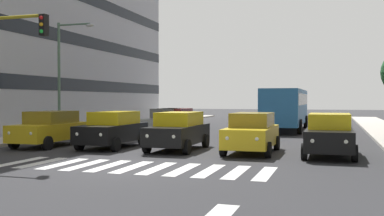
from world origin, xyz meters
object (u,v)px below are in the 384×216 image
at_px(car_4, 50,128).
at_px(car_row2_1, 168,122).
at_px(car_0, 329,134).
at_px(bus_behind_traffic, 286,105).
at_px(car_1, 252,132).
at_px(car_row2_0, 174,122).
at_px(street_lamp_right, 65,67).
at_px(car_3, 113,129).
at_px(car_2, 178,131).

bearing_deg(car_4, car_row2_1, -112.08).
xyz_separation_m(car_0, bus_behind_traffic, (3.19, -14.86, 0.97)).
distance_m(car_1, car_row2_0, 9.95).
distance_m(car_4, street_lamp_right, 6.07).
bearing_deg(car_row2_1, car_0, 141.57).
height_order(car_3, bus_behind_traffic, bus_behind_traffic).
bearing_deg(street_lamp_right, car_3, 141.77).
xyz_separation_m(car_2, bus_behind_traffic, (-3.37, -14.62, 0.97)).
bearing_deg(car_0, car_4, 0.23).
relative_size(car_2, car_3, 1.00).
xyz_separation_m(bus_behind_traffic, street_lamp_right, (12.05, 10.35, 2.40)).
xyz_separation_m(car_row2_1, bus_behind_traffic, (-6.71, -7.01, 0.97)).
distance_m(car_row2_0, street_lamp_right, 7.49).
xyz_separation_m(car_1, car_4, (9.92, 0.23, 0.00)).
distance_m(car_4, car_row2_0, 8.74).
bearing_deg(bus_behind_traffic, car_row2_1, 46.25).
xyz_separation_m(car_0, car_2, (6.56, -0.24, 0.00)).
distance_m(car_0, car_4, 13.11).
xyz_separation_m(car_3, car_4, (3.25, 0.33, 0.00)).
height_order(car_row2_1, bus_behind_traffic, bus_behind_traffic).
xyz_separation_m(car_3, street_lamp_right, (5.38, -4.24, 3.38)).
height_order(car_3, car_4, same).
height_order(car_1, car_row2_0, same).
bearing_deg(car_2, car_4, 2.55).
distance_m(car_2, bus_behind_traffic, 15.04).
distance_m(car_1, bus_behind_traffic, 14.72).
distance_m(car_0, bus_behind_traffic, 15.23).
bearing_deg(bus_behind_traffic, car_1, 90.00).
bearing_deg(car_row2_0, bus_behind_traffic, -132.04).
bearing_deg(car_2, bus_behind_traffic, -102.96).
relative_size(car_0, car_4, 1.00).
bearing_deg(bus_behind_traffic, car_2, 77.04).
xyz_separation_m(car_0, car_3, (9.86, -0.28, 0.00)).
bearing_deg(street_lamp_right, car_1, 160.19).
relative_size(car_row2_0, car_row2_1, 1.00).
bearing_deg(car_4, bus_behind_traffic, -123.62).
bearing_deg(car_2, car_row2_1, -66.31).
relative_size(car_4, car_row2_1, 1.00).
height_order(car_1, street_lamp_right, street_lamp_right).
height_order(car_4, street_lamp_right, street_lamp_right).
xyz_separation_m(car_1, street_lamp_right, (12.05, -4.34, 3.38)).
bearing_deg(car_3, car_row2_1, -89.69).
bearing_deg(car_3, street_lamp_right, -38.23).
bearing_deg(car_row2_1, car_row2_0, -174.01).
bearing_deg(car_row2_0, car_row2_1, 5.99).
height_order(car_row2_0, street_lamp_right, street_lamp_right).
relative_size(car_1, car_4, 1.00).
height_order(car_0, bus_behind_traffic, bus_behind_traffic).
height_order(car_4, car_row2_0, same).
height_order(car_0, car_2, same).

